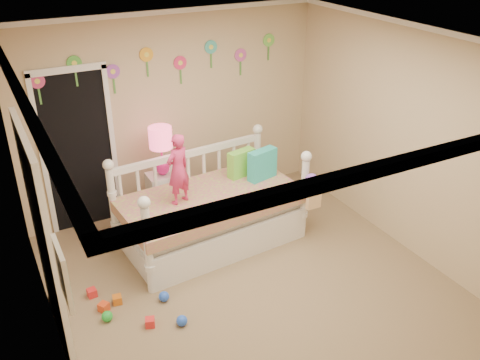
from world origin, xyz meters
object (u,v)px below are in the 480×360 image
daybed (210,199)px  child (178,169)px  nightstand (165,197)px  table_lamp (161,143)px

daybed → child: 0.61m
child → nightstand: size_ratio=1.25×
daybed → nightstand: daybed is taller
daybed → table_lamp: bearing=109.2°
child → nightstand: bearing=-115.8°
child → table_lamp: size_ratio=1.32×
nightstand → table_lamp: bearing=-179.5°
daybed → child: (-0.38, -0.00, 0.48)m
nightstand → table_lamp: (-0.00, 0.00, 0.75)m
daybed → nightstand: bearing=109.2°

